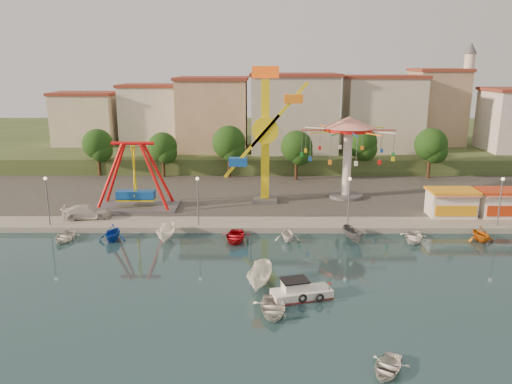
{
  "coord_description": "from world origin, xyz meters",
  "views": [
    {
      "loc": [
        -1.58,
        -37.87,
        17.53
      ],
      "look_at": [
        -1.84,
        14.0,
        4.0
      ],
      "focal_mm": 35.0,
      "sensor_mm": 36.0,
      "label": 1
    }
  ],
  "objects_px": {
    "kamikaze_tower": "(268,139)",
    "skiff": "(260,277)",
    "rowboat_a": "(272,308)",
    "pirate_ship_ride": "(135,177)",
    "wave_swinger": "(348,139)",
    "cabin_motorboat": "(300,293)",
    "van": "(87,212)"
  },
  "relations": [
    {
      "from": "pirate_ship_ride",
      "to": "wave_swinger",
      "type": "relative_size",
      "value": 0.86
    },
    {
      "from": "rowboat_a",
      "to": "skiff",
      "type": "height_order",
      "value": "skiff"
    },
    {
      "from": "pirate_ship_ride",
      "to": "kamikaze_tower",
      "type": "distance_m",
      "value": 16.55
    },
    {
      "from": "pirate_ship_ride",
      "to": "cabin_motorboat",
      "type": "relative_size",
      "value": 2.05
    },
    {
      "from": "skiff",
      "to": "rowboat_a",
      "type": "bearing_deg",
      "value": -66.57
    },
    {
      "from": "skiff",
      "to": "van",
      "type": "relative_size",
      "value": 0.87
    },
    {
      "from": "cabin_motorboat",
      "to": "van",
      "type": "height_order",
      "value": "van"
    },
    {
      "from": "cabin_motorboat",
      "to": "rowboat_a",
      "type": "bearing_deg",
      "value": -147.8
    },
    {
      "from": "wave_swinger",
      "to": "pirate_ship_ride",
      "type": "bearing_deg",
      "value": -169.23
    },
    {
      "from": "wave_swinger",
      "to": "van",
      "type": "xyz_separation_m",
      "value": [
        -30.42,
        -9.16,
        -6.84
      ]
    },
    {
      "from": "kamikaze_tower",
      "to": "rowboat_a",
      "type": "xyz_separation_m",
      "value": [
        -0.13,
        -27.52,
        -8.08
      ]
    },
    {
      "from": "kamikaze_tower",
      "to": "wave_swinger",
      "type": "xyz_separation_m",
      "value": [
        10.11,
        2.21,
        -0.29
      ]
    },
    {
      "from": "wave_swinger",
      "to": "cabin_motorboat",
      "type": "distance_m",
      "value": 29.53
    },
    {
      "from": "kamikaze_tower",
      "to": "wave_swinger",
      "type": "height_order",
      "value": "kamikaze_tower"
    },
    {
      "from": "kamikaze_tower",
      "to": "cabin_motorboat",
      "type": "relative_size",
      "value": 3.38
    },
    {
      "from": "wave_swinger",
      "to": "skiff",
      "type": "bearing_deg",
      "value": -113.63
    },
    {
      "from": "pirate_ship_ride",
      "to": "kamikaze_tower",
      "type": "height_order",
      "value": "kamikaze_tower"
    },
    {
      "from": "kamikaze_tower",
      "to": "wave_swinger",
      "type": "bearing_deg",
      "value": 12.31
    },
    {
      "from": "cabin_motorboat",
      "to": "skiff",
      "type": "height_order",
      "value": "skiff"
    },
    {
      "from": "rowboat_a",
      "to": "pirate_ship_ride",
      "type": "bearing_deg",
      "value": 120.57
    },
    {
      "from": "kamikaze_tower",
      "to": "van",
      "type": "height_order",
      "value": "kamikaze_tower"
    },
    {
      "from": "rowboat_a",
      "to": "kamikaze_tower",
      "type": "bearing_deg",
      "value": 88.0
    },
    {
      "from": "wave_swinger",
      "to": "cabin_motorboat",
      "type": "relative_size",
      "value": 2.38
    },
    {
      "from": "van",
      "to": "pirate_ship_ride",
      "type": "bearing_deg",
      "value": -56.11
    },
    {
      "from": "pirate_ship_ride",
      "to": "skiff",
      "type": "height_order",
      "value": "pirate_ship_ride"
    },
    {
      "from": "kamikaze_tower",
      "to": "rowboat_a",
      "type": "relative_size",
      "value": 4.22
    },
    {
      "from": "wave_swinger",
      "to": "rowboat_a",
      "type": "bearing_deg",
      "value": -109.01
    },
    {
      "from": "pirate_ship_ride",
      "to": "wave_swinger",
      "type": "distance_m",
      "value": 26.65
    },
    {
      "from": "wave_swinger",
      "to": "van",
      "type": "bearing_deg",
      "value": -163.25
    },
    {
      "from": "kamikaze_tower",
      "to": "cabin_motorboat",
      "type": "distance_m",
      "value": 26.46
    },
    {
      "from": "kamikaze_tower",
      "to": "skiff",
      "type": "bearing_deg",
      "value": -92.5
    },
    {
      "from": "kamikaze_tower",
      "to": "van",
      "type": "relative_size",
      "value": 3.17
    }
  ]
}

